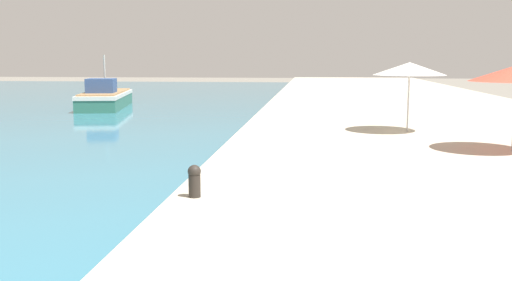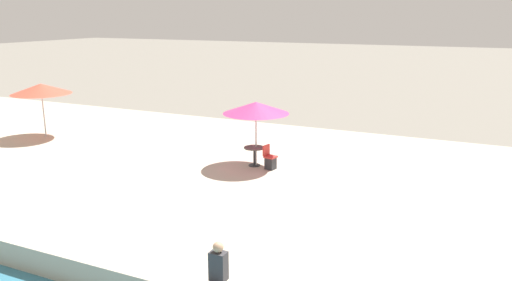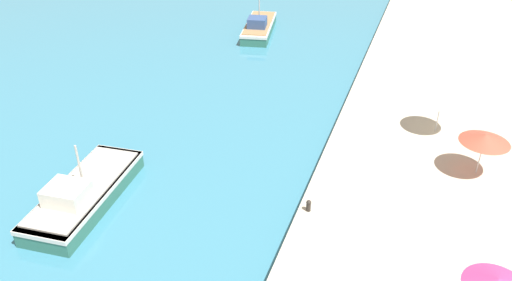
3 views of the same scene
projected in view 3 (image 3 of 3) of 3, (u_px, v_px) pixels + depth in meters
name	position (u px, v px, depth m)	size (l,w,h in m)	color
water_basin	(104.00, 26.00, 53.31)	(56.00, 90.00, 0.04)	teal
quay_promenade	(461.00, 67.00, 42.88)	(16.00, 90.00, 0.74)	#BCB29E
fishing_boat_near	(84.00, 193.00, 26.84)	(3.65, 8.41, 3.65)	#33705B
fishing_boat_mid	(259.00, 27.00, 50.93)	(4.17, 8.75, 3.62)	#33705B
cafe_umbrella_white	(485.00, 138.00, 27.32)	(2.73, 2.73, 2.55)	#B7B7B7
cafe_umbrella_striped	(442.00, 99.00, 31.43)	(2.66, 2.66, 2.58)	#B7B7B7
mooring_bollard	(309.00, 205.00, 25.43)	(0.26, 0.26, 0.65)	#2D2823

